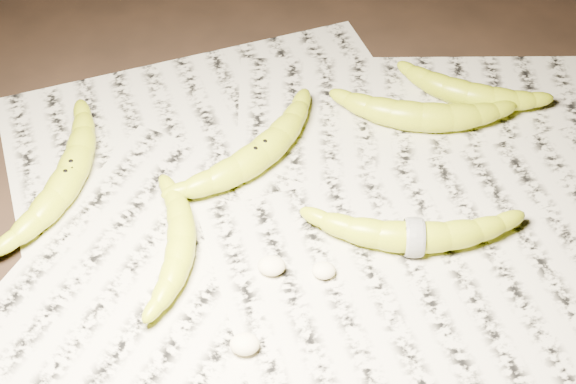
{
  "coord_description": "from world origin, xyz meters",
  "views": [
    {
      "loc": [
        -0.02,
        -0.63,
        0.76
      ],
      "look_at": [
        -0.02,
        0.01,
        0.05
      ],
      "focal_mm": 50.0,
      "sensor_mm": 36.0,
      "label": 1
    }
  ],
  "objects_px": {
    "banana_left_b": "(181,242)",
    "banana_upper_a": "(422,115)",
    "banana_left_a": "(69,174)",
    "banana_center": "(259,153)",
    "banana_taped": "(414,235)",
    "banana_upper_b": "(469,92)"
  },
  "relations": [
    {
      "from": "banana_upper_a",
      "to": "banana_upper_b",
      "type": "distance_m",
      "value": 0.09
    },
    {
      "from": "banana_left_a",
      "to": "banana_center",
      "type": "bearing_deg",
      "value": -68.94
    },
    {
      "from": "banana_left_a",
      "to": "banana_upper_a",
      "type": "relative_size",
      "value": 1.09
    },
    {
      "from": "banana_left_a",
      "to": "banana_left_b",
      "type": "distance_m",
      "value": 0.18
    },
    {
      "from": "banana_left_b",
      "to": "banana_taped",
      "type": "xyz_separation_m",
      "value": [
        0.28,
        0.01,
        0.0
      ]
    },
    {
      "from": "banana_left_a",
      "to": "banana_center",
      "type": "height_order",
      "value": "banana_center"
    },
    {
      "from": "banana_left_b",
      "to": "banana_upper_a",
      "type": "bearing_deg",
      "value": -55.43
    },
    {
      "from": "banana_center",
      "to": "banana_upper_b",
      "type": "relative_size",
      "value": 1.23
    },
    {
      "from": "banana_taped",
      "to": "banana_upper_a",
      "type": "bearing_deg",
      "value": 82.76
    },
    {
      "from": "banana_left_a",
      "to": "banana_upper_b",
      "type": "xyz_separation_m",
      "value": [
        0.53,
        0.16,
        -0.0
      ]
    },
    {
      "from": "banana_upper_b",
      "to": "banana_upper_a",
      "type": "bearing_deg",
      "value": -125.54
    },
    {
      "from": "banana_upper_a",
      "to": "banana_center",
      "type": "bearing_deg",
      "value": -155.06
    },
    {
      "from": "banana_left_b",
      "to": "banana_upper_a",
      "type": "xyz_separation_m",
      "value": [
        0.3,
        0.22,
        0.0
      ]
    },
    {
      "from": "banana_center",
      "to": "banana_upper_a",
      "type": "height_order",
      "value": "same"
    },
    {
      "from": "banana_left_b",
      "to": "banana_upper_b",
      "type": "distance_m",
      "value": 0.46
    },
    {
      "from": "banana_taped",
      "to": "banana_upper_b",
      "type": "height_order",
      "value": "banana_taped"
    },
    {
      "from": "banana_center",
      "to": "banana_taped",
      "type": "distance_m",
      "value": 0.23
    },
    {
      "from": "banana_left_b",
      "to": "banana_taped",
      "type": "height_order",
      "value": "banana_taped"
    },
    {
      "from": "banana_left_a",
      "to": "banana_left_b",
      "type": "height_order",
      "value": "banana_left_a"
    },
    {
      "from": "banana_upper_a",
      "to": "banana_upper_b",
      "type": "height_order",
      "value": "banana_upper_a"
    },
    {
      "from": "banana_left_a",
      "to": "banana_upper_b",
      "type": "height_order",
      "value": "banana_left_a"
    },
    {
      "from": "banana_left_b",
      "to": "banana_center",
      "type": "relative_size",
      "value": 0.8
    }
  ]
}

